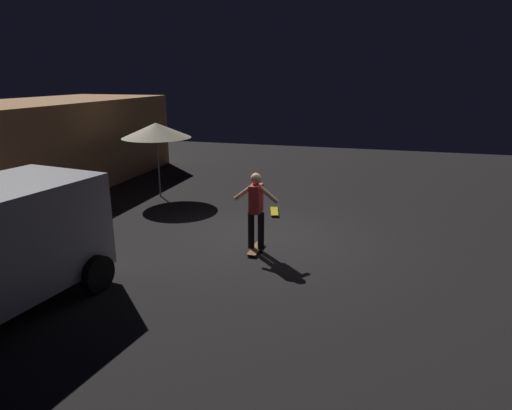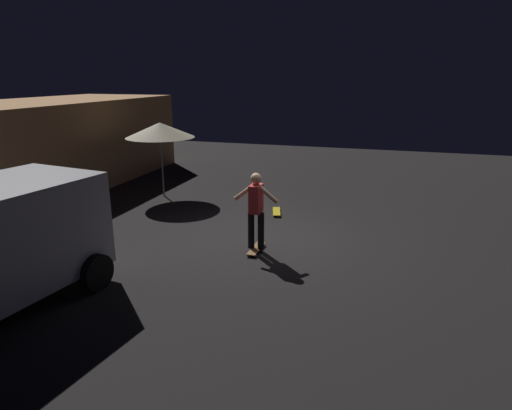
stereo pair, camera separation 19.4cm
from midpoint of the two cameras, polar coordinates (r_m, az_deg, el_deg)
name	(u,v)px [view 1 (the left image)]	position (r m, az deg, el deg)	size (l,w,h in m)	color
ground_plane	(269,240)	(10.23, 1.11, -4.55)	(28.00, 28.00, 0.00)	black
low_building	(12,152)	(15.45, -29.48, 6.07)	(12.64, 4.08, 2.88)	tan
patio_umbrella	(156,130)	(13.84, -13.25, 9.43)	(2.10, 2.10, 2.30)	slate
skateboard_ridden	(256,249)	(9.58, -0.58, -5.72)	(0.78, 0.23, 0.07)	olive
skateboard_spare	(274,211)	(12.15, 1.95, -0.84)	(0.81, 0.40, 0.07)	gold
skater	(256,206)	(9.25, -0.60, -0.08)	(0.38, 0.98, 1.67)	black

